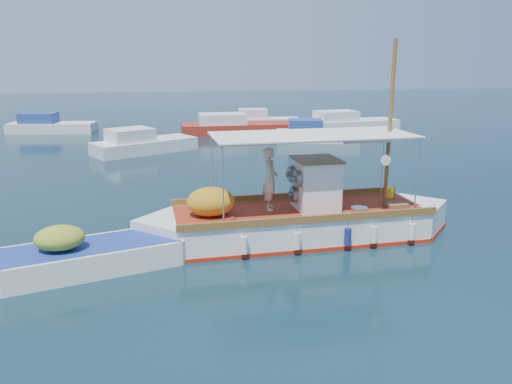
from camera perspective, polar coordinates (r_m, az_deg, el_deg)
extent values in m
plane|color=black|center=(17.23, 3.51, -4.56)|extent=(160.00, 160.00, 0.00)
cube|color=white|center=(16.59, 4.95, -3.98)|extent=(8.21, 3.04, 1.19)
cube|color=white|center=(15.90, -9.18, -4.98)|extent=(2.70, 2.70, 1.19)
cube|color=white|center=(18.18, 17.24, -2.92)|extent=(2.70, 2.70, 1.19)
cube|color=#A3230F|center=(16.71, 4.92, -5.14)|extent=(8.32, 3.13, 0.19)
cube|color=maroon|center=(16.42, 4.99, -2.09)|extent=(8.20, 2.83, 0.06)
cube|color=brown|center=(17.63, 3.67, -0.43)|extent=(8.21, 0.46, 0.22)
cube|color=brown|center=(15.15, 6.55, -3.08)|extent=(8.21, 0.46, 0.22)
cube|color=white|center=(16.36, 6.86, 0.83)|extent=(1.35, 1.46, 1.62)
cube|color=brown|center=(16.18, 6.95, 3.72)|extent=(1.47, 1.57, 0.06)
cylinder|color=slate|center=(15.75, 4.90, 1.54)|extent=(0.26, 0.55, 0.54)
cylinder|color=slate|center=(16.39, 4.18, 2.08)|extent=(0.26, 0.55, 0.54)
cylinder|color=slate|center=(16.21, 4.49, -0.23)|extent=(0.26, 0.55, 0.54)
cylinder|color=brown|center=(17.00, 15.05, 7.44)|extent=(0.14, 0.14, 5.40)
cylinder|color=brown|center=(16.68, 12.30, 5.97)|extent=(1.95, 0.17, 0.09)
cylinder|color=silver|center=(16.66, -5.06, 2.56)|extent=(0.05, 0.05, 2.43)
cylinder|color=silver|center=(14.37, -3.79, 0.59)|extent=(0.05, 0.05, 2.43)
cylinder|color=silver|center=(18.48, 14.25, 3.38)|extent=(0.05, 0.05, 2.43)
cylinder|color=silver|center=(16.44, 17.94, 1.72)|extent=(0.05, 0.05, 2.43)
cube|color=silver|center=(15.99, 6.49, 6.51)|extent=(6.48, 2.86, 0.04)
ellipsoid|color=#BF841C|center=(15.67, -5.20, -1.11)|extent=(1.57, 1.35, 0.91)
cube|color=yellow|center=(17.35, 8.85, -0.47)|extent=(0.28, 0.21, 0.43)
cylinder|color=yellow|center=(18.38, 14.95, -0.03)|extent=(0.34, 0.34, 0.37)
cube|color=brown|center=(17.25, 15.76, -1.47)|extent=(0.72, 0.52, 0.13)
cylinder|color=#B2B2B2|center=(16.50, 11.72, -1.95)|extent=(0.56, 0.56, 0.13)
cylinder|color=white|center=(15.86, 14.62, 3.52)|extent=(0.33, 0.05, 0.32)
cylinder|color=white|center=(14.67, -1.38, -6.06)|extent=(0.23, 0.23, 0.52)
cylinder|color=navy|center=(15.58, 10.44, -5.03)|extent=(0.23, 0.23, 0.52)
cylinder|color=white|center=(16.52, 17.38, -4.32)|extent=(0.23, 0.23, 0.52)
imported|color=beige|center=(16.10, 1.60, 1.52)|extent=(0.61, 0.82, 2.05)
cube|color=white|center=(14.93, -18.11, -7.40)|extent=(5.00, 3.04, 0.92)
cube|color=white|center=(14.86, -27.15, -8.46)|extent=(1.76, 1.76, 0.92)
cube|color=white|center=(15.36, -9.42, -6.20)|extent=(1.76, 1.76, 0.92)
cube|color=navy|center=(14.77, -18.25, -5.82)|extent=(4.95, 2.85, 0.05)
ellipsoid|color=#95A42E|center=(14.59, -21.53, -4.90)|extent=(1.59, 1.42, 0.67)
cube|color=silver|center=(32.74, -12.57, 4.97)|extent=(6.82, 5.25, 1.00)
cube|color=silver|center=(32.18, -14.21, 6.33)|extent=(3.25, 3.04, 0.80)
cube|color=maroon|center=(40.42, -1.86, 7.15)|extent=(9.27, 2.85, 1.00)
cube|color=silver|center=(40.14, -3.86, 8.36)|extent=(3.71, 2.40, 0.80)
cube|color=silver|center=(36.49, 7.00, 6.21)|extent=(6.11, 3.25, 1.00)
cube|color=navy|center=(36.28, 5.67, 7.63)|extent=(2.63, 2.27, 0.80)
cube|color=silver|center=(43.41, 10.57, 7.44)|extent=(8.63, 3.73, 1.00)
cube|color=silver|center=(42.73, 9.13, 8.60)|extent=(3.61, 2.65, 0.80)
cube|color=silver|center=(44.06, -22.24, 6.70)|extent=(6.97, 3.13, 1.00)
cube|color=navy|center=(44.30, -23.60, 7.78)|extent=(2.92, 2.28, 0.80)
cube|color=silver|center=(44.15, 0.85, 7.81)|extent=(6.43, 2.69, 1.00)
cube|color=silver|center=(43.99, -0.37, 8.96)|extent=(2.67, 1.97, 0.80)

